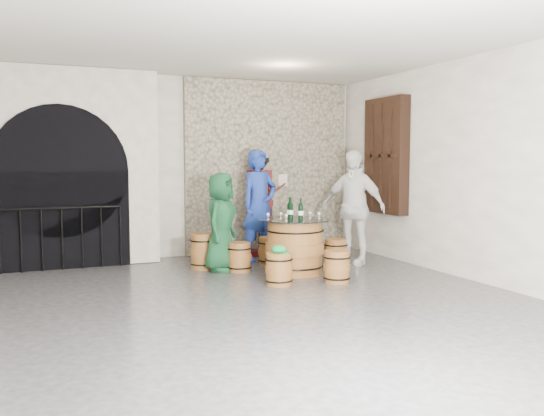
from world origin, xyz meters
name	(u,v)px	position (x,y,z in m)	size (l,w,h in m)	color
ground	(252,310)	(0.00, 0.00, 0.00)	(8.00, 8.00, 0.00)	#2D2D2F
wall_back	(173,167)	(0.00, 4.00, 1.60)	(8.00, 8.00, 0.00)	silver
wall_front	(536,185)	(0.00, -4.00, 1.60)	(8.00, 8.00, 0.00)	silver
wall_right	(492,169)	(3.50, 0.00, 1.60)	(8.00, 8.00, 0.00)	silver
ceiling	(251,27)	(0.00, 0.00, 3.20)	(8.00, 8.00, 0.00)	beige
stone_facing_panel	(268,167)	(1.80, 3.94, 1.60)	(3.20, 0.12, 3.18)	tan
arched_opening	(59,169)	(-1.90, 3.74, 1.58)	(3.10, 0.60, 3.19)	silver
shuttered_window	(385,156)	(3.38, 2.40, 1.80)	(0.23, 1.10, 2.00)	black
barrel_table	(295,246)	(1.36, 1.78, 0.41)	(1.08, 1.08, 0.83)	#94612A
barrel_stool_left	(239,257)	(0.63, 2.25, 0.22)	(0.39, 0.39, 0.45)	#94612A
barrel_stool_far	(270,251)	(1.30, 2.64, 0.22)	(0.39, 0.39, 0.45)	#94612A
barrel_stool_right	(336,253)	(2.20, 2.01, 0.22)	(0.39, 0.39, 0.45)	#94612A
barrel_stool_near_right	(337,267)	(1.64, 0.95, 0.22)	(0.39, 0.39, 0.45)	#94612A
barrel_stool_near_left	(279,269)	(0.81, 1.10, 0.22)	(0.39, 0.39, 0.45)	#94612A
green_cap	(279,249)	(0.81, 1.10, 0.50)	(0.25, 0.21, 0.11)	#0D903F
person_green	(221,222)	(0.38, 2.41, 0.77)	(0.75, 0.49, 1.53)	#124022
person_blue	(259,205)	(1.28, 3.05, 0.95)	(0.70, 0.46, 1.91)	navy
person_white	(353,208)	(2.58, 2.11, 0.94)	(1.11, 0.46, 1.89)	silver
wine_bottle_left	(291,210)	(1.33, 1.85, 0.96)	(0.08, 0.08, 0.32)	black
wine_bottle_center	(301,211)	(1.40, 1.66, 0.96)	(0.08, 0.08, 0.32)	black
wine_bottle_right	(290,210)	(1.32, 1.89, 0.96)	(0.08, 0.08, 0.32)	black
tasting_glass_a	(286,218)	(1.14, 1.60, 0.88)	(0.05, 0.05, 0.10)	#AB5B21
tasting_glass_b	(310,215)	(1.64, 1.82, 0.88)	(0.05, 0.05, 0.10)	#AB5B21
tasting_glass_c	(281,215)	(1.19, 1.92, 0.88)	(0.05, 0.05, 0.10)	#AB5B21
tasting_glass_d	(303,214)	(1.64, 2.07, 0.88)	(0.05, 0.05, 0.10)	#AB5B21
tasting_glass_e	(319,216)	(1.73, 1.69, 0.88)	(0.05, 0.05, 0.10)	#AB5B21
tasting_glass_f	(268,216)	(0.97, 1.89, 0.88)	(0.05, 0.05, 0.10)	#AB5B21
side_barrel	(203,251)	(0.17, 2.67, 0.28)	(0.43, 0.43, 0.57)	#94612A
corking_press	(260,199)	(1.48, 3.54, 1.03)	(0.74, 0.47, 1.77)	#4E0D0D
control_box	(282,180)	(2.05, 3.86, 1.35)	(0.18, 0.10, 0.22)	silver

